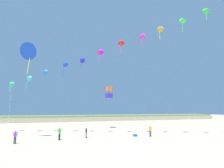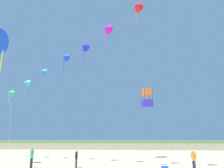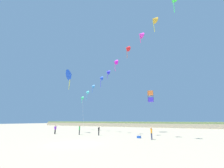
# 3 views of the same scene
# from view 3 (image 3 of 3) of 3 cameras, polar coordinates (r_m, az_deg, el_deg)

# --- Properties ---
(ground_plane) EXTENTS (240.00, 240.00, 0.00)m
(ground_plane) POSITION_cam_3_polar(r_m,az_deg,el_deg) (19.48, -13.98, -21.21)
(ground_plane) COLOR tan
(dune_ridge) EXTENTS (120.00, 9.58, 2.12)m
(dune_ridge) POSITION_cam_3_polar(r_m,az_deg,el_deg) (65.49, 17.30, -14.52)
(dune_ridge) COLOR tan
(dune_ridge) RESTS_ON ground
(person_near_left) EXTENTS (0.55, 0.43, 1.76)m
(person_near_left) POSITION_cam_3_polar(r_m,az_deg,el_deg) (30.64, -12.29, -16.50)
(person_near_left) COLOR black
(person_near_left) RESTS_ON ground
(person_near_right) EXTENTS (0.60, 0.25, 1.71)m
(person_near_right) POSITION_cam_3_polar(r_m,az_deg,el_deg) (33.71, -20.81, -15.71)
(person_near_right) COLOR black
(person_near_right) RESTS_ON ground
(person_mid_center) EXTENTS (0.22, 0.56, 1.62)m
(person_mid_center) POSITION_cam_3_polar(r_m,az_deg,el_deg) (28.92, -5.05, -17.09)
(person_mid_center) COLOR black
(person_mid_center) RESTS_ON ground
(person_far_left) EXTENTS (0.43, 0.54, 1.73)m
(person_far_left) POSITION_cam_3_polar(r_m,az_deg,el_deg) (23.30, 14.78, -17.38)
(person_far_left) COLOR #282D4C
(person_far_left) RESTS_ON ground
(kite_banner_string) EXTENTS (36.40, 21.65, 22.18)m
(kite_banner_string) POSITION_cam_3_polar(r_m,az_deg,el_deg) (30.69, 3.55, 10.76)
(kite_banner_string) COLOR #30C37C
(large_kite_low_lead) EXTENTS (3.10, 2.62, 4.90)m
(large_kite_low_lead) POSITION_cam_3_polar(r_m,az_deg,el_deg) (36.42, -15.69, 3.46)
(large_kite_low_lead) COLOR blue
(large_kite_mid_trail) EXTENTS (1.57, 1.57, 2.68)m
(large_kite_mid_trail) POSITION_cam_3_polar(r_m,az_deg,el_deg) (37.33, 14.44, -4.61)
(large_kite_mid_trail) COLOR #3E2ED4
(beach_cooler) EXTENTS (0.58, 0.41, 0.46)m
(beach_cooler) POSITION_cam_3_polar(r_m,az_deg,el_deg) (24.93, 10.22, -19.16)
(beach_cooler) COLOR blue
(beach_cooler) RESTS_ON ground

